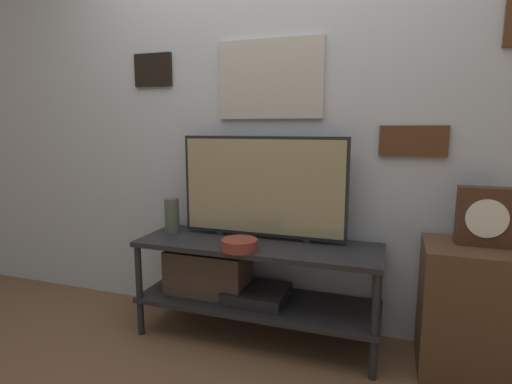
% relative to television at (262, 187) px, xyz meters
% --- Properties ---
extents(ground_plane, '(12.00, 12.00, 0.00)m').
position_rel_television_xyz_m(ground_plane, '(0.00, -0.38, -0.92)').
color(ground_plane, brown).
extents(wall_back, '(6.40, 0.08, 2.70)m').
position_rel_television_xyz_m(wall_back, '(0.01, 0.18, 0.44)').
color(wall_back, '#B2BCC6').
rests_on(wall_back, ground_plane).
extents(media_console, '(1.45, 0.47, 0.60)m').
position_rel_television_xyz_m(media_console, '(-0.13, -0.10, -0.54)').
color(media_console, '#232326').
rests_on(media_console, ground_plane).
extents(television, '(1.02, 0.05, 0.62)m').
position_rel_television_xyz_m(television, '(0.00, 0.00, 0.00)').
color(television, black).
rests_on(television, media_console).
extents(vase_wide_bowl, '(0.20, 0.20, 0.06)m').
position_rel_television_xyz_m(vase_wide_bowl, '(-0.05, -0.27, -0.29)').
color(vase_wide_bowl, brown).
rests_on(vase_wide_bowl, media_console).
extents(vase_tall_ceramic, '(0.09, 0.09, 0.22)m').
position_rel_television_xyz_m(vase_tall_ceramic, '(-0.60, -0.04, -0.21)').
color(vase_tall_ceramic, '#4C5647').
rests_on(vase_tall_ceramic, media_console).
extents(side_table, '(0.44, 0.41, 0.68)m').
position_rel_television_xyz_m(side_table, '(1.13, -0.07, -0.58)').
color(side_table, '#513823').
rests_on(side_table, ground_plane).
extents(mantel_clock, '(0.26, 0.11, 0.30)m').
position_rel_television_xyz_m(mantel_clock, '(1.19, -0.03, -0.09)').
color(mantel_clock, '#422819').
rests_on(mantel_clock, side_table).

